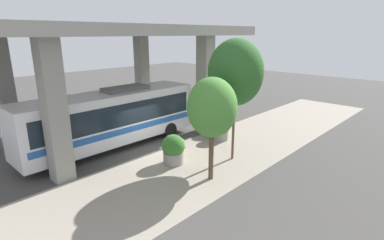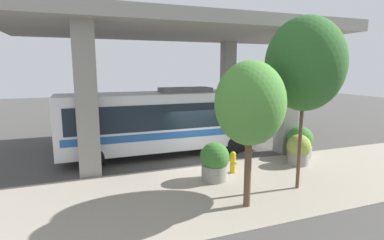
{
  "view_description": "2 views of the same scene",
  "coord_description": "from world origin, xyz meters",
  "px_view_note": "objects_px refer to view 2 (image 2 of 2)",
  "views": [
    {
      "loc": [
        -12.83,
        10.28,
        6.69
      ],
      "look_at": [
        -1.26,
        -1.95,
        1.79
      ],
      "focal_mm": 28.0,
      "sensor_mm": 36.0,
      "label": 1
    },
    {
      "loc": [
        -12.84,
        5.31,
        4.61
      ],
      "look_at": [
        0.35,
        0.42,
        2.17
      ],
      "focal_mm": 28.0,
      "sensor_mm": 36.0,
      "label": 2
    }
  ],
  "objects_px": {
    "planter_back": "(300,143)",
    "street_tree_far": "(250,104)",
    "planter_front": "(299,150)",
    "bus": "(166,119)",
    "planter_middle": "(215,162)",
    "street_tree_near": "(305,64)",
    "fire_hydrant": "(233,162)"
  },
  "relations": [
    {
      "from": "planter_back",
      "to": "street_tree_far",
      "type": "relative_size",
      "value": 0.33
    },
    {
      "from": "planter_front",
      "to": "street_tree_far",
      "type": "height_order",
      "value": "street_tree_far"
    },
    {
      "from": "bus",
      "to": "planter_middle",
      "type": "xyz_separation_m",
      "value": [
        -4.44,
        -0.83,
        -1.14
      ]
    },
    {
      "from": "street_tree_near",
      "to": "street_tree_far",
      "type": "relative_size",
      "value": 1.33
    },
    {
      "from": "bus",
      "to": "street_tree_far",
      "type": "relative_size",
      "value": 2.25
    },
    {
      "from": "street_tree_near",
      "to": "street_tree_far",
      "type": "height_order",
      "value": "street_tree_near"
    },
    {
      "from": "planter_front",
      "to": "street_tree_near",
      "type": "xyz_separation_m",
      "value": [
        -2.37,
        1.99,
        4.01
      ]
    },
    {
      "from": "planter_middle",
      "to": "street_tree_near",
      "type": "relative_size",
      "value": 0.25
    },
    {
      "from": "fire_hydrant",
      "to": "planter_front",
      "type": "xyz_separation_m",
      "value": [
        -0.03,
        -3.53,
        0.25
      ]
    },
    {
      "from": "bus",
      "to": "fire_hydrant",
      "type": "xyz_separation_m",
      "value": [
        -3.94,
        -1.95,
        -1.45
      ]
    },
    {
      "from": "planter_middle",
      "to": "street_tree_near",
      "type": "xyz_separation_m",
      "value": [
        -1.9,
        -2.66,
        3.95
      ]
    },
    {
      "from": "planter_front",
      "to": "planter_back",
      "type": "bearing_deg",
      "value": -42.01
    },
    {
      "from": "planter_back",
      "to": "street_tree_far",
      "type": "xyz_separation_m",
      "value": [
        -4.04,
        5.54,
        2.71
      ]
    },
    {
      "from": "bus",
      "to": "street_tree_far",
      "type": "height_order",
      "value": "street_tree_far"
    },
    {
      "from": "bus",
      "to": "street_tree_near",
      "type": "bearing_deg",
      "value": -151.14
    },
    {
      "from": "street_tree_near",
      "to": "planter_back",
      "type": "bearing_deg",
      "value": -40.61
    },
    {
      "from": "fire_hydrant",
      "to": "planter_middle",
      "type": "height_order",
      "value": "planter_middle"
    },
    {
      "from": "fire_hydrant",
      "to": "planter_back",
      "type": "height_order",
      "value": "planter_back"
    },
    {
      "from": "planter_front",
      "to": "planter_middle",
      "type": "bearing_deg",
      "value": 95.68
    },
    {
      "from": "fire_hydrant",
      "to": "street_tree_near",
      "type": "distance_m",
      "value": 5.12
    },
    {
      "from": "planter_front",
      "to": "street_tree_near",
      "type": "relative_size",
      "value": 0.23
    },
    {
      "from": "bus",
      "to": "fire_hydrant",
      "type": "distance_m",
      "value": 4.63
    },
    {
      "from": "planter_back",
      "to": "street_tree_near",
      "type": "xyz_separation_m",
      "value": [
        -3.38,
        2.9,
        3.98
      ]
    },
    {
      "from": "fire_hydrant",
      "to": "street_tree_near",
      "type": "bearing_deg",
      "value": -147.28
    },
    {
      "from": "planter_front",
      "to": "street_tree_near",
      "type": "bearing_deg",
      "value": 140.01
    },
    {
      "from": "street_tree_near",
      "to": "fire_hydrant",
      "type": "bearing_deg",
      "value": 32.72
    },
    {
      "from": "fire_hydrant",
      "to": "street_tree_near",
      "type": "xyz_separation_m",
      "value": [
        -2.4,
        -1.54,
        4.26
      ]
    },
    {
      "from": "planter_front",
      "to": "planter_back",
      "type": "distance_m",
      "value": 1.37
    },
    {
      "from": "street_tree_far",
      "to": "bus",
      "type": "bearing_deg",
      "value": 6.96
    },
    {
      "from": "planter_front",
      "to": "planter_back",
      "type": "height_order",
      "value": "planter_back"
    },
    {
      "from": "planter_middle",
      "to": "street_tree_near",
      "type": "bearing_deg",
      "value": -125.58
    },
    {
      "from": "planter_front",
      "to": "planter_middle",
      "type": "height_order",
      "value": "planter_middle"
    }
  ]
}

